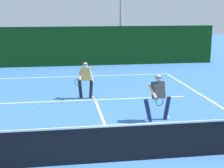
% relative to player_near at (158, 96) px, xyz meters
% --- Properties ---
extents(ground_plane, '(80.00, 80.00, 0.00)m').
position_rel_player_near_xyz_m(ground_plane, '(-1.92, -3.08, -0.92)').
color(ground_plane, '#386FB5').
extents(court_line_baseline_far, '(9.90, 0.10, 0.01)m').
position_rel_player_near_xyz_m(court_line_baseline_far, '(-1.92, 8.41, -0.92)').
color(court_line_baseline_far, white).
rests_on(court_line_baseline_far, ground_plane).
extents(court_line_service, '(8.07, 0.10, 0.01)m').
position_rel_player_near_xyz_m(court_line_service, '(-1.92, 3.11, -0.92)').
color(court_line_service, white).
rests_on(court_line_service, ground_plane).
extents(court_line_centre, '(0.10, 6.40, 0.01)m').
position_rel_player_near_xyz_m(court_line_centre, '(-1.92, 0.12, -0.92)').
color(court_line_centre, white).
rests_on(court_line_centre, ground_plane).
extents(tennis_net, '(10.86, 0.09, 1.06)m').
position_rel_player_near_xyz_m(tennis_net, '(-1.92, -3.08, -0.40)').
color(tennis_net, '#1E4723').
rests_on(tennis_net, ground_plane).
extents(player_near, '(1.10, 0.92, 1.67)m').
position_rel_player_near_xyz_m(player_near, '(0.00, 0.00, 0.00)').
color(player_near, '#1E234C').
rests_on(player_near, ground_plane).
extents(player_far, '(0.89, 0.89, 1.62)m').
position_rel_player_near_xyz_m(player_far, '(-2.31, 3.46, -0.03)').
color(player_far, black).
rests_on(player_far, ground_plane).
extents(tennis_ball, '(0.07, 0.07, 0.07)m').
position_rel_player_near_xyz_m(tennis_ball, '(-4.28, 2.28, -0.89)').
color(tennis_ball, '#D1E033').
rests_on(tennis_ball, ground_plane).
extents(back_fence_windscreen, '(18.86, 0.12, 2.70)m').
position_rel_player_near_xyz_m(back_fence_windscreen, '(-1.92, 12.17, 0.43)').
color(back_fence_windscreen, '#0E3912').
rests_on(back_fence_windscreen, ground_plane).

